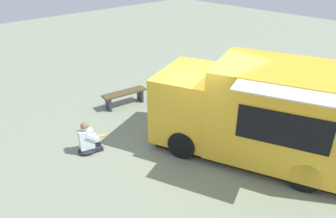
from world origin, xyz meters
TOP-DOWN VIEW (x-y plane):
  - ground_plane at (0.00, 0.00)m, footprint 40.00×40.00m
  - food_truck at (1.36, 0.86)m, footprint 5.46×3.81m
  - person_customer at (-1.72, -2.30)m, footprint 0.56×0.79m
  - planter_flowering_near at (-3.76, 3.24)m, footprint 0.54×0.54m
  - plaza_bench at (-3.30, 0.08)m, footprint 0.63×1.57m

SIDE VIEW (x-z plane):
  - ground_plane at x=0.00m, z-range 0.00..0.00m
  - planter_flowering_near at x=-3.76m, z-range -0.01..0.69m
  - person_customer at x=-1.72m, z-range -0.10..0.80m
  - plaza_bench at x=-3.30m, z-range 0.12..0.63m
  - food_truck at x=1.36m, z-range -0.05..2.40m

